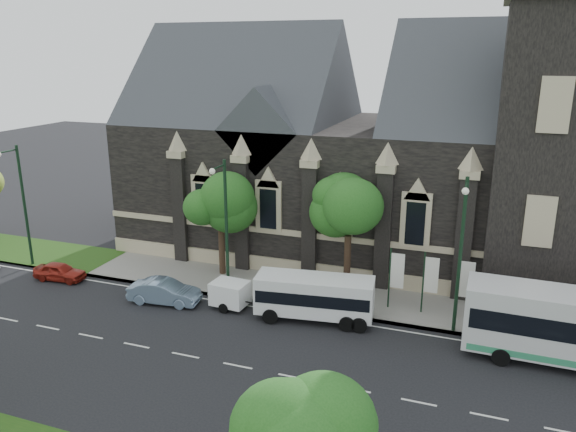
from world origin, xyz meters
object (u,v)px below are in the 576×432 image
at_px(banner_flag_center, 428,278).
at_px(car_far_red, 60,272).
at_px(sedan, 164,292).
at_px(street_lamp_near, 461,248).
at_px(street_lamp_far, 21,200).
at_px(tree_park_east, 292,428).
at_px(banner_flag_right, 464,283).
at_px(street_lamp_mid, 225,222).
at_px(tree_walk_left, 224,196).
at_px(shuttle_bus, 315,295).
at_px(tree_walk_right, 353,207).
at_px(banner_flag_left, 394,274).
at_px(box_trailer, 230,293).

distance_m(banner_flag_center, car_far_red, 24.76).
xyz_separation_m(banner_flag_center, car_far_red, (-24.50, -3.12, -1.77)).
height_order(sedan, car_far_red, sedan).
bearing_deg(street_lamp_near, street_lamp_far, 180.00).
distance_m(tree_park_east, banner_flag_right, 18.91).
bearing_deg(car_far_red, street_lamp_mid, -89.37).
relative_size(tree_walk_left, street_lamp_far, 0.85).
height_order(street_lamp_near, banner_flag_center, street_lamp_near).
relative_size(tree_walk_left, shuttle_bus, 1.08).
bearing_deg(banner_flag_right, banner_flag_center, 180.00).
bearing_deg(tree_walk_right, street_lamp_mid, -153.35).
height_order(tree_walk_left, banner_flag_left, tree_walk_left).
xyz_separation_m(street_lamp_mid, sedan, (-3.41, -1.94, -4.36)).
bearing_deg(box_trailer, tree_walk_right, 41.09).
relative_size(street_lamp_mid, sedan, 1.98).
relative_size(banner_flag_right, sedan, 0.88).
relative_size(street_lamp_far, shuttle_bus, 1.27).
bearing_deg(box_trailer, car_far_red, -175.19).
height_order(tree_park_east, box_trailer, tree_park_east).
relative_size(tree_walk_left, street_lamp_near, 0.85).
xyz_separation_m(banner_flag_left, banner_flag_center, (2.00, 0.00, 0.00)).
relative_size(tree_walk_right, sedan, 1.72).
bearing_deg(box_trailer, street_lamp_far, -179.39).
relative_size(tree_walk_left, banner_flag_right, 1.91).
bearing_deg(banner_flag_center, tree_walk_left, 173.11).
bearing_deg(car_far_red, banner_flag_center, -87.79).
bearing_deg(tree_walk_right, tree_park_east, -81.58).
bearing_deg(street_lamp_mid, street_lamp_far, 180.00).
xyz_separation_m(banner_flag_left, box_trailer, (-9.52, -3.06, -1.43)).
distance_m(tree_park_east, sedan, 20.23).
relative_size(tree_walk_left, car_far_red, 2.11).
xyz_separation_m(tree_walk_left, box_trailer, (2.57, -4.77, -4.78)).
distance_m(street_lamp_near, banner_flag_right, 3.34).
distance_m(tree_park_east, tree_walk_left, 23.36).
height_order(tree_park_east, street_lamp_mid, street_lamp_mid).
xyz_separation_m(banner_flag_right, car_far_red, (-26.50, -3.12, -1.77)).
height_order(tree_walk_right, street_lamp_mid, street_lamp_mid).
bearing_deg(tree_park_east, street_lamp_mid, 121.79).
distance_m(tree_walk_right, banner_flag_center, 6.36).
bearing_deg(sedan, tree_walk_left, -22.78).
relative_size(banner_flag_right, car_far_red, 1.11).
xyz_separation_m(tree_walk_right, banner_flag_right, (7.08, -1.71, -3.43)).
xyz_separation_m(banner_flag_center, sedan, (-15.70, -3.85, -1.63)).
relative_size(banner_flag_left, banner_flag_right, 1.00).
bearing_deg(street_lamp_far, banner_flag_right, 3.60).
bearing_deg(street_lamp_far, tree_walk_right, 8.86).
height_order(tree_walk_left, street_lamp_far, street_lamp_far).
xyz_separation_m(street_lamp_mid, banner_flag_right, (14.29, 1.91, -2.73)).
distance_m(street_lamp_far, box_trailer, 17.32).
bearing_deg(tree_walk_right, banner_flag_center, -18.64).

